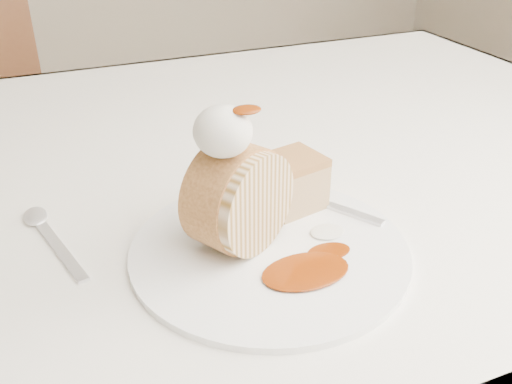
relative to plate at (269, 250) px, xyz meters
name	(u,v)px	position (x,y,z in m)	size (l,w,h in m)	color
table	(199,216)	(0.00, 0.23, -0.09)	(1.40, 0.90, 0.75)	white
plate	(269,250)	(0.00, 0.00, 0.00)	(0.27, 0.27, 0.01)	white
roulade_slice	(239,198)	(-0.02, 0.02, 0.05)	(0.10, 0.10, 0.06)	beige
cake_chunk	(292,185)	(0.05, 0.06, 0.03)	(0.06, 0.06, 0.05)	#BC8547
whipped_cream	(223,131)	(-0.04, 0.01, 0.13)	(0.05, 0.05, 0.05)	silver
caramel_drizzle	(246,103)	(-0.02, 0.00, 0.15)	(0.03, 0.02, 0.01)	#722704
caramel_pool	(306,271)	(0.01, -0.05, 0.01)	(0.08, 0.05, 0.00)	#722704
fork	(334,207)	(0.09, 0.04, 0.01)	(0.02, 0.16, 0.00)	silver
spoon	(61,251)	(-0.19, 0.08, 0.00)	(0.02, 0.14, 0.00)	silver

